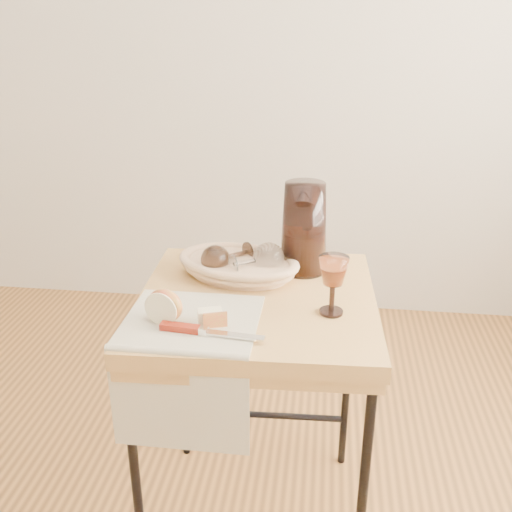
% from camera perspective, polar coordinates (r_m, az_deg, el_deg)
% --- Properties ---
extents(wall_back, '(3.60, 0.00, 2.70)m').
position_cam_1_polar(wall_back, '(2.83, -3.84, 20.81)').
color(wall_back, beige).
rests_on(wall_back, ground).
extents(side_table, '(0.63, 0.63, 0.77)m').
position_cam_1_polar(side_table, '(1.70, 0.09, -15.65)').
color(side_table, olive).
rests_on(side_table, floor).
extents(tea_towel, '(0.32, 0.29, 0.01)m').
position_cam_1_polar(tea_towel, '(1.38, -6.39, -6.36)').
color(tea_towel, beige).
rests_on(tea_towel, side_table).
extents(bread_basket, '(0.35, 0.28, 0.05)m').
position_cam_1_polar(bread_basket, '(1.60, -1.74, -1.10)').
color(bread_basket, '#A4754E').
rests_on(bread_basket, side_table).
extents(goblet_lying_a, '(0.15, 0.15, 0.08)m').
position_cam_1_polar(goblet_lying_a, '(1.60, -2.62, -0.01)').
color(goblet_lying_a, '#4D392B').
rests_on(goblet_lying_a, bread_basket).
extents(goblet_lying_b, '(0.17, 0.15, 0.09)m').
position_cam_1_polar(goblet_lying_b, '(1.56, -0.23, -0.47)').
color(goblet_lying_b, white).
rests_on(goblet_lying_b, bread_basket).
extents(pitcher, '(0.18, 0.26, 0.29)m').
position_cam_1_polar(pitcher, '(1.60, 4.76, 2.80)').
color(pitcher, black).
rests_on(pitcher, side_table).
extents(wine_goblet, '(0.09, 0.09, 0.15)m').
position_cam_1_polar(wine_goblet, '(1.39, 7.58, -2.89)').
color(wine_goblet, white).
rests_on(wine_goblet, side_table).
extents(apple_half, '(0.10, 0.06, 0.08)m').
position_cam_1_polar(apple_half, '(1.36, -8.96, -4.82)').
color(apple_half, red).
rests_on(apple_half, tea_towel).
extents(apple_wedge, '(0.06, 0.05, 0.04)m').
position_cam_1_polar(apple_wedge, '(1.35, -4.58, -6.00)').
color(apple_wedge, beige).
rests_on(apple_wedge, tea_towel).
extents(table_knife, '(0.24, 0.05, 0.02)m').
position_cam_1_polar(table_knife, '(1.31, -4.83, -7.33)').
color(table_knife, silver).
rests_on(table_knife, tea_towel).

